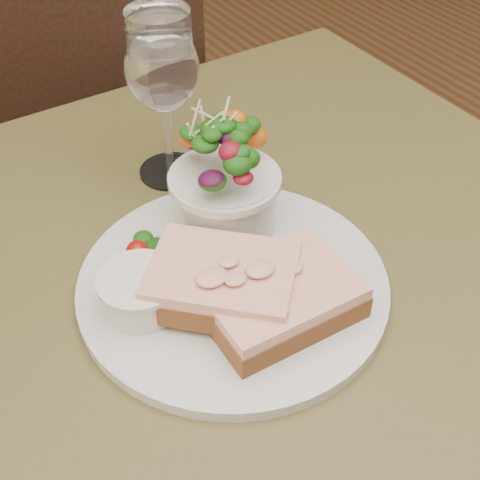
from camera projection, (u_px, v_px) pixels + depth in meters
cafe_table at (248, 353)px, 0.69m from camera, size 0.80×0.80×0.75m
chair_far at (96, 228)px, 1.38m from camera, size 0.54×0.54×0.90m
dinner_plate at (233, 284)px, 0.62m from camera, size 0.29×0.29×0.01m
sandwich_front at (278, 296)px, 0.57m from camera, size 0.13×0.10×0.03m
sandwich_back at (222, 281)px, 0.58m from camera, size 0.16×0.15×0.03m
ramekin at (140, 291)px, 0.58m from camera, size 0.07×0.07×0.04m
salad_bowl at (225, 177)px, 0.63m from camera, size 0.10×0.10×0.13m
garnish at (144, 246)px, 0.63m from camera, size 0.05×0.04×0.02m
wine_glass at (162, 74)px, 0.67m from camera, size 0.08×0.08×0.18m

